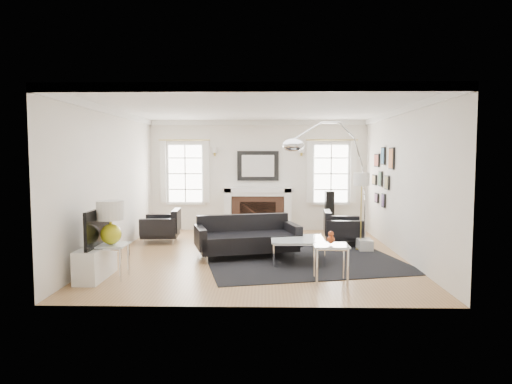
{
  "coord_description": "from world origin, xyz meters",
  "views": [
    {
      "loc": [
        0.19,
        -8.62,
        1.9
      ],
      "look_at": [
        0.01,
        0.3,
        1.19
      ],
      "focal_mm": 32.0,
      "sensor_mm": 36.0,
      "label": 1
    }
  ],
  "objects_px": {
    "sofa": "(246,238)",
    "armchair_right": "(341,229)",
    "fireplace": "(258,210)",
    "gourd_lamp": "(111,219)",
    "arc_floor_lamp": "(332,182)",
    "coffee_table": "(297,240)",
    "armchair_left": "(163,227)"
  },
  "relations": [
    {
      "from": "fireplace",
      "to": "sofa",
      "type": "height_order",
      "value": "fireplace"
    },
    {
      "from": "armchair_right",
      "to": "arc_floor_lamp",
      "type": "relative_size",
      "value": 0.36
    },
    {
      "from": "sofa",
      "to": "arc_floor_lamp",
      "type": "height_order",
      "value": "arc_floor_lamp"
    },
    {
      "from": "sofa",
      "to": "armchair_right",
      "type": "height_order",
      "value": "sofa"
    },
    {
      "from": "armchair_right",
      "to": "fireplace",
      "type": "bearing_deg",
      "value": 138.01
    },
    {
      "from": "fireplace",
      "to": "armchair_left",
      "type": "height_order",
      "value": "fireplace"
    },
    {
      "from": "coffee_table",
      "to": "gourd_lamp",
      "type": "relative_size",
      "value": 1.39
    },
    {
      "from": "gourd_lamp",
      "to": "armchair_right",
      "type": "bearing_deg",
      "value": 35.34
    },
    {
      "from": "armchair_right",
      "to": "coffee_table",
      "type": "bearing_deg",
      "value": -122.35
    },
    {
      "from": "armchair_left",
      "to": "arc_floor_lamp",
      "type": "relative_size",
      "value": 0.35
    },
    {
      "from": "fireplace",
      "to": "armchair_right",
      "type": "relative_size",
      "value": 1.81
    },
    {
      "from": "coffee_table",
      "to": "arc_floor_lamp",
      "type": "height_order",
      "value": "arc_floor_lamp"
    },
    {
      "from": "fireplace",
      "to": "gourd_lamp",
      "type": "distance_m",
      "value": 5.01
    },
    {
      "from": "sofa",
      "to": "coffee_table",
      "type": "relative_size",
      "value": 2.2
    },
    {
      "from": "fireplace",
      "to": "arc_floor_lamp",
      "type": "bearing_deg",
      "value": -63.8
    },
    {
      "from": "armchair_left",
      "to": "armchair_right",
      "type": "height_order",
      "value": "armchair_left"
    },
    {
      "from": "sofa",
      "to": "armchair_left",
      "type": "height_order",
      "value": "sofa"
    },
    {
      "from": "arc_floor_lamp",
      "to": "sofa",
      "type": "bearing_deg",
      "value": 177.13
    },
    {
      "from": "armchair_right",
      "to": "gourd_lamp",
      "type": "xyz_separation_m",
      "value": [
        -4.01,
        -2.85,
        0.6
      ]
    },
    {
      "from": "fireplace",
      "to": "arc_floor_lamp",
      "type": "xyz_separation_m",
      "value": [
        1.43,
        -2.91,
        0.88
      ]
    },
    {
      "from": "fireplace",
      "to": "armchair_right",
      "type": "xyz_separation_m",
      "value": [
        1.81,
        -1.63,
        -0.21
      ]
    },
    {
      "from": "gourd_lamp",
      "to": "arc_floor_lamp",
      "type": "relative_size",
      "value": 0.26
    },
    {
      "from": "coffee_table",
      "to": "gourd_lamp",
      "type": "xyz_separation_m",
      "value": [
        -2.97,
        -1.2,
        0.54
      ]
    },
    {
      "from": "sofa",
      "to": "armchair_right",
      "type": "distance_m",
      "value": 2.32
    },
    {
      "from": "armchair_right",
      "to": "sofa",
      "type": "bearing_deg",
      "value": -148.96
    },
    {
      "from": "armchair_left",
      "to": "arc_floor_lamp",
      "type": "xyz_separation_m",
      "value": [
        3.5,
        -1.45,
        1.09
      ]
    },
    {
      "from": "armchair_left",
      "to": "arc_floor_lamp",
      "type": "distance_m",
      "value": 3.94
    },
    {
      "from": "sofa",
      "to": "gourd_lamp",
      "type": "relative_size",
      "value": 3.05
    },
    {
      "from": "fireplace",
      "to": "arc_floor_lamp",
      "type": "relative_size",
      "value": 0.65
    },
    {
      "from": "sofa",
      "to": "armchair_right",
      "type": "bearing_deg",
      "value": 31.04
    },
    {
      "from": "sofa",
      "to": "fireplace",
      "type": "bearing_deg",
      "value": 86.56
    },
    {
      "from": "armchair_right",
      "to": "gourd_lamp",
      "type": "relative_size",
      "value": 1.38
    }
  ]
}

